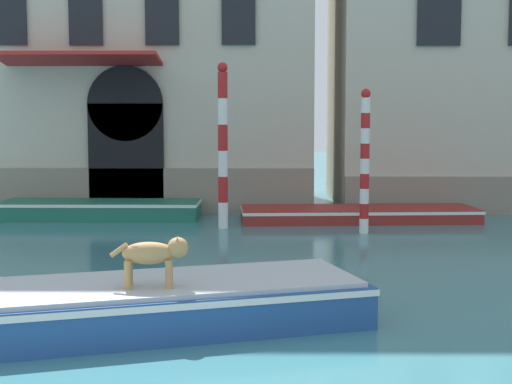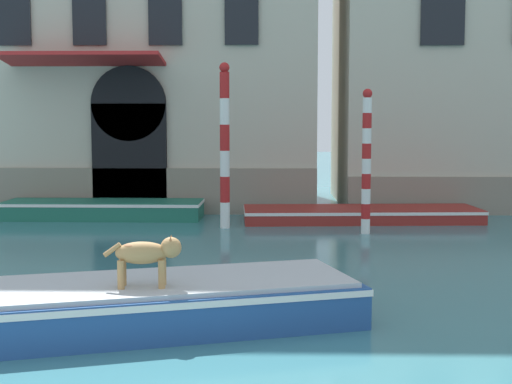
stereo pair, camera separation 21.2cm
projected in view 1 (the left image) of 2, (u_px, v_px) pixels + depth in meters
The scene contains 6 objects.
boat_foreground at pixel (86, 308), 8.84m from camera, with size 7.33×3.80×0.60m.
dog_on_deck at pixel (154, 254), 8.70m from camera, with size 0.96×0.33×0.64m.
boat_moored_near_palazzo at pixel (101, 209), 19.31m from camera, with size 5.37×1.54×0.49m.
boat_moored_far at pixel (358, 214), 18.90m from camera, with size 6.29×2.17×0.36m.
mooring_pole_0 at pixel (223, 145), 17.49m from camera, with size 0.25×0.25×4.07m.
mooring_pole_3 at pixel (365, 161), 16.66m from camera, with size 0.22×0.22×3.39m.
Camera 1 is at (3.48, -3.09, 2.62)m, focal length 50.00 mm.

